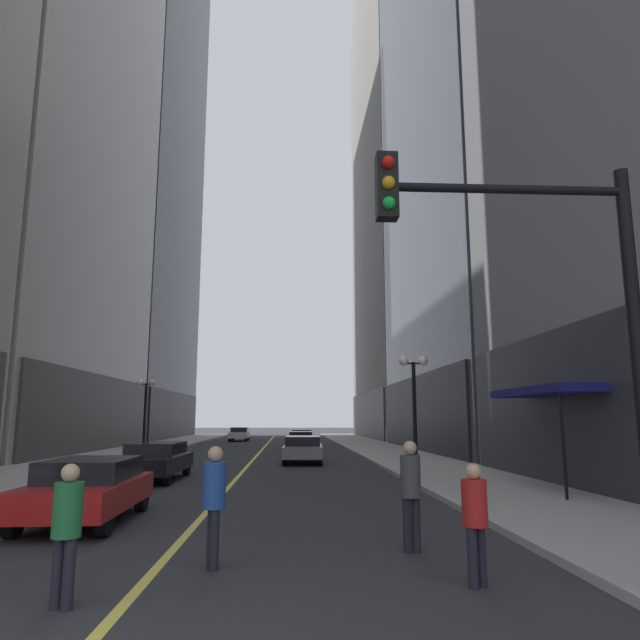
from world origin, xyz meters
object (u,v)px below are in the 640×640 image
object	(u,v)px
street_lamp_left_far	(146,400)
pedestrian_in_blue_hoodie	(214,496)
car_silver	(301,437)
pedestrian_in_green_parka	(67,523)
car_white	(239,434)
car_navy	(301,440)
car_grey	(303,448)
car_red	(88,488)
traffic_light_near_right	(554,297)
car_black	(155,460)
pedestrian_with_orange_bag	(411,486)
pedestrian_in_red_jacket	(475,515)
fire_hydrant_right	(475,486)
street_lamp_right_mid	(414,388)

from	to	relation	value
street_lamp_left_far	pedestrian_in_blue_hoodie	bearing A→B (deg)	-73.80
car_silver	pedestrian_in_green_parka	world-z (taller)	pedestrian_in_green_parka
car_white	street_lamp_left_far	distance (m)	24.25
car_silver	car_navy	bearing A→B (deg)	-91.31
car_grey	pedestrian_in_green_parka	size ratio (longest dim) A/B	2.90
car_red	traffic_light_near_right	distance (m)	10.14
pedestrian_in_green_parka	street_lamp_left_far	world-z (taller)	street_lamp_left_far
car_white	car_silver	bearing A→B (deg)	-61.76
car_grey	car_red	bearing A→B (deg)	-107.12
car_black	car_silver	world-z (taller)	same
car_white	pedestrian_with_orange_bag	world-z (taller)	pedestrian_with_orange_bag
car_red	pedestrian_in_blue_hoodie	size ratio (longest dim) A/B	2.45
pedestrian_in_red_jacket	street_lamp_left_far	distance (m)	28.24
car_navy	fire_hydrant_right	size ratio (longest dim) A/B	5.81
car_white	car_black	bearing A→B (deg)	-89.82
car_navy	pedestrian_in_blue_hoodie	world-z (taller)	pedestrian_in_blue_hoodie
car_silver	traffic_light_near_right	distance (m)	39.89
pedestrian_in_blue_hoodie	pedestrian_in_red_jacket	world-z (taller)	pedestrian_in_blue_hoodie
car_silver	street_lamp_left_far	world-z (taller)	street_lamp_left_far
car_navy	car_white	world-z (taller)	same
car_red	traffic_light_near_right	size ratio (longest dim) A/B	0.77
car_grey	fire_hydrant_right	size ratio (longest dim) A/B	5.99
car_grey	car_silver	world-z (taller)	same
street_lamp_right_mid	car_black	bearing A→B (deg)	173.94
car_white	traffic_light_near_right	world-z (taller)	traffic_light_near_right
traffic_light_near_right	car_grey	bearing A→B (deg)	97.09
car_red	street_lamp_left_far	bearing A→B (deg)	100.92
street_lamp_left_far	car_silver	bearing A→B (deg)	54.36
car_silver	street_lamp_right_mid	distance (m)	26.66
street_lamp_right_mid	car_red	bearing A→B (deg)	-139.27
car_navy	pedestrian_in_blue_hoodie	xyz separation A→B (m)	(-1.88, -30.59, 0.32)
car_black	street_lamp_right_mid	xyz separation A→B (m)	(9.29, -0.99, 2.53)
car_black	street_lamp_right_mid	distance (m)	9.68
car_black	pedestrian_in_blue_hoodie	distance (m)	13.04
car_navy	street_lamp_right_mid	world-z (taller)	street_lamp_right_mid
car_navy	fire_hydrant_right	bearing A→B (deg)	-80.10
traffic_light_near_right	car_white	bearing A→B (deg)	99.36
pedestrian_in_red_jacket	car_black	bearing A→B (deg)	118.30
car_red	pedestrian_in_red_jacket	bearing A→B (deg)	-36.69
fire_hydrant_right	car_grey	bearing A→B (deg)	107.58
street_lamp_left_far	car_white	bearing A→B (deg)	81.89
car_silver	pedestrian_in_green_parka	bearing A→B (deg)	-95.15
car_white	street_lamp_left_far	size ratio (longest dim) A/B	1.03
pedestrian_in_blue_hoodie	car_navy	bearing A→B (deg)	86.48
car_red	pedestrian_in_green_parka	world-z (taller)	pedestrian_in_green_parka
pedestrian_in_red_jacket	street_lamp_left_far	bearing A→B (deg)	112.64
traffic_light_near_right	street_lamp_right_mid	distance (m)	13.45
pedestrian_in_green_parka	street_lamp_right_mid	bearing A→B (deg)	61.82
car_white	pedestrian_in_green_parka	distance (m)	50.52
car_black	pedestrian_in_green_parka	xyz separation A→B (m)	(2.20, -14.21, 0.24)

